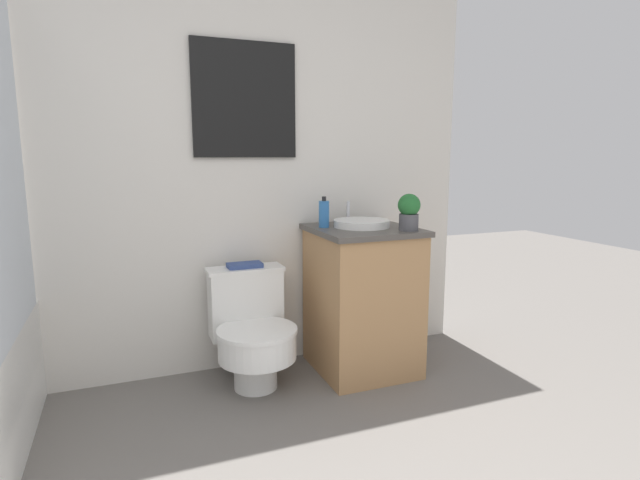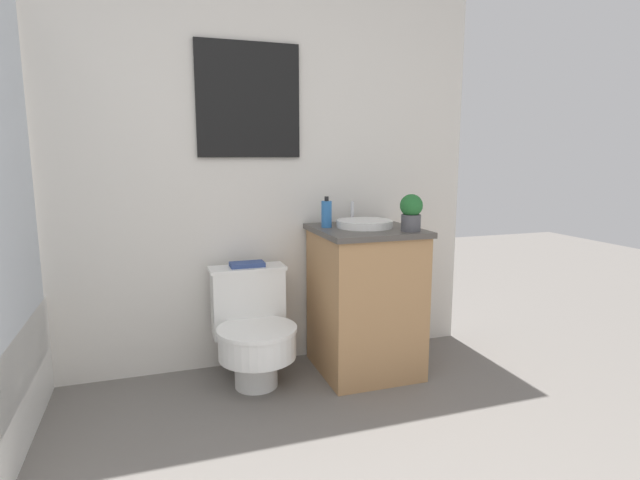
{
  "view_description": "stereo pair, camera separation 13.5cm",
  "coord_description": "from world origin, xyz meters",
  "px_view_note": "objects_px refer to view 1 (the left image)",
  "views": [
    {
      "loc": [
        -0.22,
        -0.37,
        1.22
      ],
      "look_at": [
        0.7,
        1.94,
        0.8
      ],
      "focal_mm": 28.0,
      "sensor_mm": 36.0,
      "label": 1
    },
    {
      "loc": [
        -0.09,
        -0.42,
        1.22
      ],
      "look_at": [
        0.7,
        1.94,
        0.8
      ],
      "focal_mm": 28.0,
      "sensor_mm": 36.0,
      "label": 2
    }
  ],
  "objects_px": {
    "sink": "(362,223)",
    "book_on_tank": "(245,265)",
    "potted_plant": "(409,211)",
    "soap_bottle": "(324,214)",
    "toilet": "(252,330)"
  },
  "relations": [
    {
      "from": "potted_plant",
      "to": "book_on_tank",
      "type": "height_order",
      "value": "potted_plant"
    },
    {
      "from": "soap_bottle",
      "to": "book_on_tank",
      "type": "distance_m",
      "value": 0.52
    },
    {
      "from": "potted_plant",
      "to": "soap_bottle",
      "type": "bearing_deg",
      "value": 143.82
    },
    {
      "from": "toilet",
      "to": "soap_bottle",
      "type": "height_order",
      "value": "soap_bottle"
    },
    {
      "from": "toilet",
      "to": "potted_plant",
      "type": "relative_size",
      "value": 3.15
    },
    {
      "from": "sink",
      "to": "book_on_tank",
      "type": "distance_m",
      "value": 0.69
    },
    {
      "from": "soap_bottle",
      "to": "sink",
      "type": "bearing_deg",
      "value": -17.77
    },
    {
      "from": "sink",
      "to": "potted_plant",
      "type": "relative_size",
      "value": 1.78
    },
    {
      "from": "toilet",
      "to": "sink",
      "type": "relative_size",
      "value": 1.77
    },
    {
      "from": "toilet",
      "to": "book_on_tank",
      "type": "bearing_deg",
      "value": 90.0
    },
    {
      "from": "toilet",
      "to": "book_on_tank",
      "type": "height_order",
      "value": "book_on_tank"
    },
    {
      "from": "sink",
      "to": "potted_plant",
      "type": "bearing_deg",
      "value": -50.29
    },
    {
      "from": "toilet",
      "to": "book_on_tank",
      "type": "distance_m",
      "value": 0.35
    },
    {
      "from": "toilet",
      "to": "soap_bottle",
      "type": "relative_size",
      "value": 3.58
    },
    {
      "from": "sink",
      "to": "book_on_tank",
      "type": "height_order",
      "value": "sink"
    }
  ]
}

